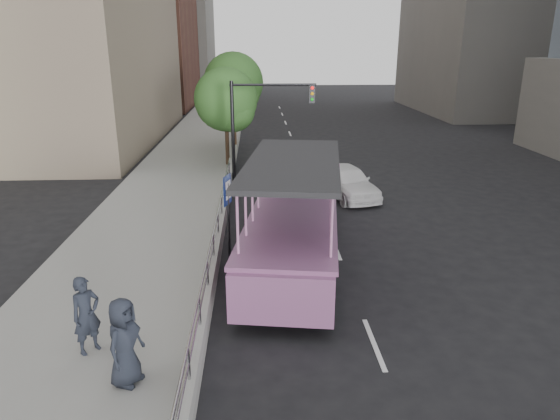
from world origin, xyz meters
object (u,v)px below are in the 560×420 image
at_px(duck_boat, 296,216).
at_px(street_tree_far, 235,85).
at_px(traffic_signal, 257,116).
at_px(street_tree_near, 228,102).
at_px(parking_sign, 228,209).
at_px(pedestrian_far, 124,342).
at_px(pedestrian_near, 86,315).
at_px(car, 347,181).

relative_size(duck_boat, street_tree_far, 1.70).
bearing_deg(street_tree_far, traffic_signal, -81.57).
xyz_separation_m(duck_boat, street_tree_near, (-2.85, 12.22, 2.50)).
bearing_deg(parking_sign, pedestrian_far, -104.87).
height_order(pedestrian_near, parking_sign, parking_sign).
bearing_deg(traffic_signal, pedestrian_near, -104.39).
relative_size(duck_boat, car, 2.44).
distance_m(car, pedestrian_near, 14.89).
bearing_deg(car, parking_sign, -140.41).
relative_size(parking_sign, traffic_signal, 0.57).
xyz_separation_m(traffic_signal, street_tree_far, (-1.40, 9.43, 0.81)).
xyz_separation_m(car, pedestrian_near, (-8.00, -12.56, 0.44)).
height_order(duck_boat, street_tree_far, street_tree_far).
distance_m(car, pedestrian_far, 15.34).
height_order(pedestrian_far, street_tree_near, street_tree_near).
bearing_deg(street_tree_near, pedestrian_near, -96.92).
relative_size(duck_boat, traffic_signal, 2.11).
relative_size(pedestrian_near, street_tree_far, 0.28).
bearing_deg(pedestrian_far, street_tree_far, 19.19).
bearing_deg(street_tree_near, street_tree_far, 88.09).
xyz_separation_m(pedestrian_near, pedestrian_far, (1.10, -1.14, 0.03)).
xyz_separation_m(car, street_tree_far, (-5.57, 11.77, 3.54)).
relative_size(car, street_tree_far, 0.70).
height_order(parking_sign, street_tree_far, street_tree_far).
bearing_deg(car, street_tree_near, 120.37).
height_order(car, pedestrian_far, pedestrian_far).
relative_size(duck_boat, parking_sign, 3.72).
bearing_deg(traffic_signal, street_tree_near, 114.98).
bearing_deg(duck_boat, parking_sign, -162.42).
bearing_deg(car, pedestrian_far, -131.34).
relative_size(duck_boat, street_tree_near, 1.91).
bearing_deg(car, street_tree_far, 100.70).
xyz_separation_m(parking_sign, traffic_signal, (0.98, 9.50, 1.67)).
distance_m(duck_boat, car, 7.10).
distance_m(car, street_tree_near, 8.72).
relative_size(car, street_tree_near, 0.78).
distance_m(traffic_signal, street_tree_far, 9.57).
height_order(duck_boat, parking_sign, duck_boat).
bearing_deg(car, duck_boat, -129.02).
distance_m(car, street_tree_far, 13.50).
bearing_deg(traffic_signal, car, -29.33).
height_order(pedestrian_far, traffic_signal, traffic_signal).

